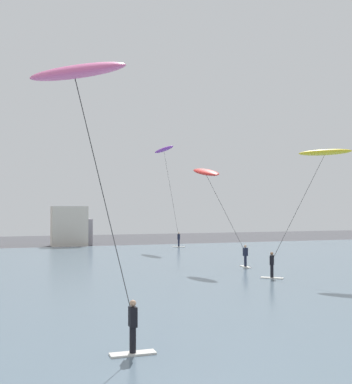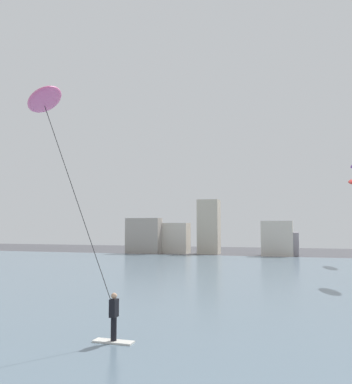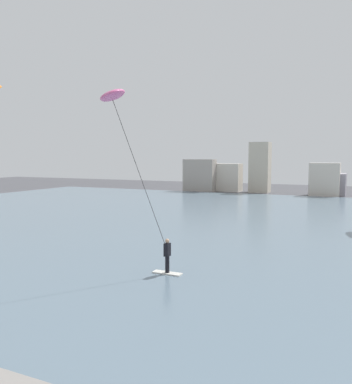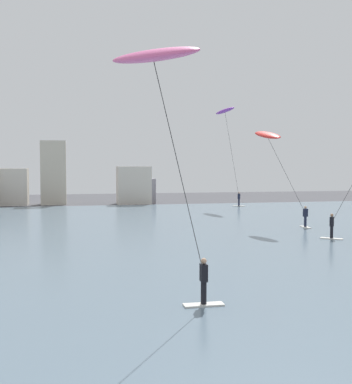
{
  "view_description": "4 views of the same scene",
  "coord_description": "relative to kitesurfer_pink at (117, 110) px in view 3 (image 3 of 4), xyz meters",
  "views": [
    {
      "loc": [
        -4.75,
        -0.25,
        4.58
      ],
      "look_at": [
        -0.35,
        12.81,
        4.99
      ],
      "focal_mm": 45.99,
      "sensor_mm": 36.0,
      "label": 1
    },
    {
      "loc": [
        4.98,
        1.25,
        4.02
      ],
      "look_at": [
        0.09,
        17.38,
        5.39
      ],
      "focal_mm": 38.96,
      "sensor_mm": 36.0,
      "label": 2
    },
    {
      "loc": [
        7.0,
        -2.07,
        5.53
      ],
      "look_at": [
        -1.53,
        16.03,
        3.78
      ],
      "focal_mm": 37.82,
      "sensor_mm": 36.0,
      "label": 3
    },
    {
      "loc": [
        -5.55,
        -1.62,
        4.97
      ],
      "look_at": [
        -2.44,
        13.12,
        4.1
      ],
      "focal_mm": 45.85,
      "sensor_mm": 36.0,
      "label": 4
    }
  ],
  "objects": [
    {
      "name": "far_shore_buildings",
      "position": [
        -4.11,
        45.98,
        -4.99
      ],
      "size": [
        23.92,
        5.56,
        7.75
      ],
      "color": "#A89E93",
      "rests_on": "ground"
    },
    {
      "name": "water_bay",
      "position": [
        3.0,
        17.03,
        -7.53
      ],
      "size": [
        84.0,
        52.0,
        0.1
      ],
      "primitive_type": "cube",
      "color": "slate",
      "rests_on": "ground"
    },
    {
      "name": "kitesurfer_pink",
      "position": [
        0.0,
        0.0,
        0.0
      ],
      "size": [
        4.16,
        3.46,
        8.52
      ],
      "color": "silver",
      "rests_on": "water_bay"
    }
  ]
}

